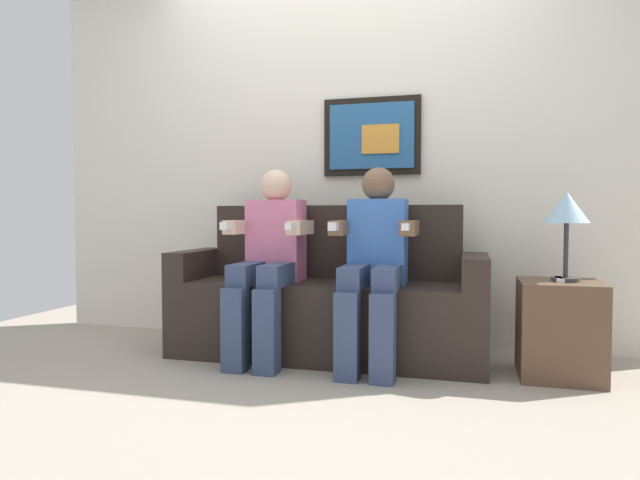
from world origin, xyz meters
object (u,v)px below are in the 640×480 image
spare_remote_on_table (559,279)px  table_lamp (567,211)px  couch (328,304)px  person_on_right (374,258)px  person_on_left (269,256)px  side_table_right (559,329)px

spare_remote_on_table → table_lamp: bearing=14.9°
couch → person_on_right: bearing=-28.5°
person_on_right → spare_remote_on_table: (0.95, 0.05, -0.10)m
table_lamp → spare_remote_on_table: size_ratio=3.54×
table_lamp → spare_remote_on_table: bearing=-165.1°
spare_remote_on_table → person_on_right: bearing=-177.0°
person_on_left → side_table_right: person_on_left is taller
side_table_right → table_lamp: bearing=-7.6°
person_on_left → spare_remote_on_table: size_ratio=8.54×
person_on_right → spare_remote_on_table: size_ratio=8.54×
table_lamp → couch: bearing=175.2°
person_on_left → person_on_right: 0.62m
person_on_left → side_table_right: size_ratio=2.22×
side_table_right → spare_remote_on_table: size_ratio=3.85×
couch → side_table_right: (1.26, -0.11, -0.06)m
couch → side_table_right: couch is taller
person_on_right → spare_remote_on_table: person_on_right is taller
person_on_right → table_lamp: (0.98, 0.06, 0.25)m
side_table_right → spare_remote_on_table: 0.26m
person_on_right → person_on_left: bearing=180.0°
couch → person_on_left: person_on_left is taller
couch → table_lamp: 1.40m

